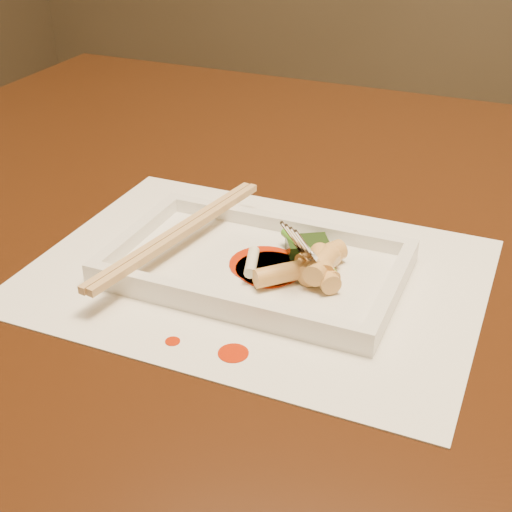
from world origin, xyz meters
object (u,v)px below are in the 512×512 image
at_px(placemat, 256,274).
at_px(chopstick_a, 175,232).
at_px(fork, 341,197).
at_px(table, 391,307).
at_px(plate_base, 256,269).

distance_m(placemat, chopstick_a, 0.09).
bearing_deg(fork, table, 77.28).
height_order(table, plate_base, plate_base).
xyz_separation_m(table, plate_base, (-0.10, -0.15, 0.11)).
relative_size(table, placemat, 3.50).
bearing_deg(chopstick_a, placemat, 0.00).
bearing_deg(table, placemat, -124.17).
distance_m(plate_base, chopstick_a, 0.08).
height_order(table, placemat, placemat).
xyz_separation_m(plate_base, fork, (0.07, 0.02, 0.08)).
bearing_deg(chopstick_a, fork, 6.75).
relative_size(table, fork, 10.00).
relative_size(plate_base, chopstick_a, 1.08).
xyz_separation_m(table, chopstick_a, (-0.18, -0.15, 0.13)).
distance_m(table, chopstick_a, 0.27).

